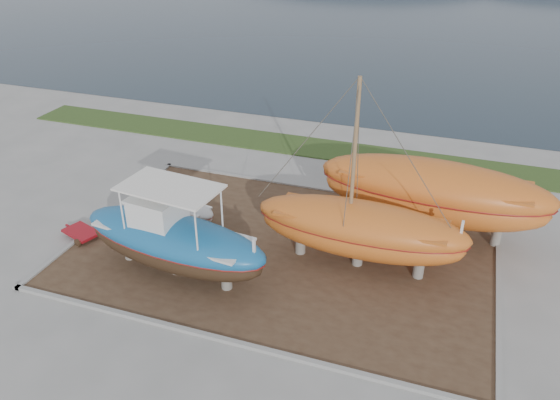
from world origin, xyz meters
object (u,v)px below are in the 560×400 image
(blue_caique, at_px, (172,231))
(orange_bare_hull, at_px, (432,199))
(white_dinghy, at_px, (181,211))
(red_trailer, at_px, (82,234))
(orange_sailboat, at_px, (364,179))

(blue_caique, bearing_deg, orange_bare_hull, 41.58)
(white_dinghy, height_order, orange_bare_hull, orange_bare_hull)
(red_trailer, bearing_deg, orange_bare_hull, 39.74)
(blue_caique, xyz_separation_m, orange_bare_hull, (9.54, 6.74, -0.31))
(orange_bare_hull, bearing_deg, red_trailer, -156.13)
(orange_bare_hull, bearing_deg, blue_caique, -141.71)
(white_dinghy, bearing_deg, red_trailer, -131.33)
(blue_caique, bearing_deg, red_trailer, 175.77)
(orange_bare_hull, bearing_deg, orange_sailboat, -121.44)
(white_dinghy, distance_m, orange_bare_hull, 11.76)
(white_dinghy, relative_size, red_trailer, 1.56)
(blue_caique, relative_size, white_dinghy, 2.16)
(blue_caique, distance_m, red_trailer, 5.90)
(white_dinghy, relative_size, orange_sailboat, 0.44)
(orange_sailboat, xyz_separation_m, red_trailer, (-12.49, -2.03, -3.94))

